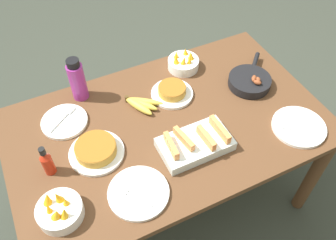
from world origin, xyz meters
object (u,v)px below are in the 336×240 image
object	(u,v)px
melon_tray	(195,143)
empty_plate_far_right	(138,193)
fruit_bowl_citrus	(183,63)
skillet	(250,81)
fruit_bowl_mango	(60,211)
empty_plate_far_left	(64,122)
hot_sauce_bottle	(47,162)
frittata_plate_center	(172,92)
water_bottle	(77,80)
banana_bunch	(141,104)
empty_plate_near_front	(299,127)
frittata_plate_side	(96,150)

from	to	relation	value
melon_tray	empty_plate_far_right	xyz separation A→B (m)	(-0.32, -0.11, -0.02)
fruit_bowl_citrus	skillet	bearing A→B (deg)	-47.70
fruit_bowl_mango	empty_plate_far_left	bearing A→B (deg)	73.35
skillet	hot_sauce_bottle	world-z (taller)	hot_sauce_bottle
frittata_plate_center	fruit_bowl_citrus	size ratio (longest dim) A/B	1.27
hot_sauce_bottle	melon_tray	bearing A→B (deg)	-14.49
fruit_bowl_mango	hot_sauce_bottle	distance (m)	0.22
empty_plate_far_left	fruit_bowl_mango	xyz separation A→B (m)	(-0.14, -0.47, 0.03)
fruit_bowl_citrus	fruit_bowl_mango	bearing A→B (deg)	-145.82
skillet	fruit_bowl_citrus	size ratio (longest dim) A/B	1.67
frittata_plate_center	water_bottle	distance (m)	0.48
empty_plate_far_right	water_bottle	xyz separation A→B (m)	(-0.05, 0.65, 0.10)
banana_bunch	fruit_bowl_mango	world-z (taller)	fruit_bowl_mango
water_bottle	hot_sauce_bottle	size ratio (longest dim) A/B	1.46
banana_bunch	empty_plate_far_left	bearing A→B (deg)	170.61
fruit_bowl_citrus	hot_sauce_bottle	distance (m)	0.90
empty_plate_near_front	empty_plate_far_left	distance (m)	1.12
banana_bunch	fruit_bowl_citrus	bearing A→B (deg)	27.06
frittata_plate_side	empty_plate_near_front	bearing A→B (deg)	-16.85
melon_tray	frittata_plate_side	size ratio (longest dim) A/B	1.30
skillet	empty_plate_far_left	xyz separation A→B (m)	(-0.95, 0.17, -0.02)
frittata_plate_side	water_bottle	bearing A→B (deg)	83.42
frittata_plate_side	skillet	bearing A→B (deg)	4.83
melon_tray	fruit_bowl_citrus	distance (m)	0.55
banana_bunch	fruit_bowl_mango	bearing A→B (deg)	-141.82
melon_tray	frittata_plate_center	bearing A→B (deg)	80.96
frittata_plate_center	empty_plate_far_right	distance (m)	0.59
empty_plate_near_front	skillet	bearing A→B (deg)	97.18
empty_plate_near_front	banana_bunch	bearing A→B (deg)	143.58
frittata_plate_center	fruit_bowl_mango	world-z (taller)	fruit_bowl_mango
melon_tray	fruit_bowl_citrus	bearing A→B (deg)	68.07
empty_plate_near_front	empty_plate_far_right	distance (m)	0.83
frittata_plate_center	fruit_bowl_mango	size ratio (longest dim) A/B	1.19
skillet	frittata_plate_center	size ratio (longest dim) A/B	1.31
banana_bunch	empty_plate_near_front	bearing A→B (deg)	-36.42
empty_plate_near_front	hot_sauce_bottle	distance (m)	1.16
banana_bunch	skillet	world-z (taller)	skillet
banana_bunch	frittata_plate_center	bearing A→B (deg)	1.18
skillet	empty_plate_far_left	distance (m)	0.97
skillet	water_bottle	size ratio (longest dim) A/B	1.19
frittata_plate_side	empty_plate_far_left	distance (m)	0.26
skillet	fruit_bowl_citrus	distance (m)	0.37
water_bottle	empty_plate_far_left	bearing A→B (deg)	-132.15
fruit_bowl_citrus	empty_plate_near_front	bearing A→B (deg)	-64.78
empty_plate_far_left	fruit_bowl_citrus	xyz separation A→B (m)	(0.70, 0.11, 0.03)
hot_sauce_bottle	water_bottle	bearing A→B (deg)	56.63
empty_plate_far_left	frittata_plate_center	bearing A→B (deg)	-6.03
melon_tray	water_bottle	distance (m)	0.66
banana_bunch	skillet	bearing A→B (deg)	-10.63
skillet	frittata_plate_side	xyz separation A→B (m)	(-0.87, -0.07, -0.00)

